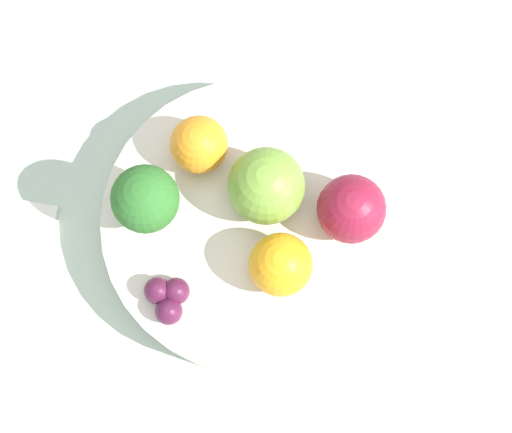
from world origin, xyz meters
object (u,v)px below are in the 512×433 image
at_px(broccoli, 151,199).
at_px(orange_back, 205,144).
at_px(apple_red, 272,186).
at_px(grape_cluster, 173,297).
at_px(bowl, 256,226).
at_px(apple_green, 357,209).
at_px(orange_front, 287,265).

relative_size(broccoli, orange_back, 1.43).
bearing_deg(apple_red, broccoli, -83.68).
height_order(orange_back, grape_cluster, orange_back).
bearing_deg(apple_red, bowl, -33.89).
height_order(bowl, apple_red, apple_red).
distance_m(broccoli, apple_green, 0.15).
bearing_deg(orange_front, apple_green, 126.40).
xyz_separation_m(bowl, grape_cluster, (0.06, -0.06, 0.03)).
height_order(apple_green, orange_back, apple_green).
distance_m(apple_red, apple_green, 0.06).
distance_m(bowl, apple_red, 0.05).
relative_size(bowl, broccoli, 3.63).
bearing_deg(grape_cluster, orange_front, 103.27).
height_order(broccoli, apple_green, broccoli).
relative_size(apple_green, grape_cluster, 1.43).
bearing_deg(grape_cluster, apple_red, 136.12).
height_order(apple_green, orange_front, apple_green).
distance_m(apple_red, grape_cluster, 0.11).
xyz_separation_m(apple_green, orange_back, (-0.05, -0.11, -0.00)).
relative_size(broccoli, orange_front, 1.34).
distance_m(broccoli, apple_red, 0.09).
relative_size(apple_red, orange_back, 1.31).
bearing_deg(apple_red, grape_cluster, -43.88).
xyz_separation_m(orange_back, grape_cluster, (0.11, -0.02, -0.01)).
distance_m(broccoli, orange_front, 0.11).
xyz_separation_m(bowl, orange_front, (0.04, 0.02, 0.04)).
relative_size(apple_green, orange_back, 1.16).
height_order(orange_front, orange_back, orange_front).
bearing_deg(broccoli, grape_cluster, 10.81).
height_order(orange_front, grape_cluster, orange_front).
height_order(broccoli, orange_back, broccoli).
xyz_separation_m(orange_front, orange_back, (-0.09, -0.06, -0.00)).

